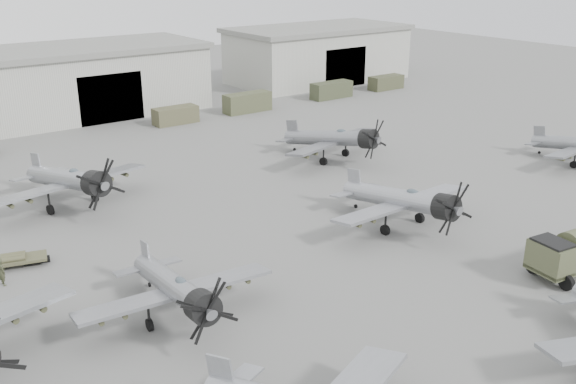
% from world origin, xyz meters
% --- Properties ---
extents(ground, '(220.00, 220.00, 0.00)m').
position_xyz_m(ground, '(0.00, 0.00, 0.00)').
color(ground, '#5F5F5D').
rests_on(ground, ground).
extents(hangar_center, '(29.00, 14.80, 8.70)m').
position_xyz_m(hangar_center, '(0.00, 61.96, 4.37)').
color(hangar_center, '#B1B2A6').
rests_on(hangar_center, ground).
extents(hangar_right, '(29.00, 14.80, 8.70)m').
position_xyz_m(hangar_right, '(38.00, 61.96, 4.37)').
color(hangar_right, '#B1B2A6').
rests_on(hangar_right, ground).
extents(support_truck_4, '(5.45, 2.20, 2.06)m').
position_xyz_m(support_truck_4, '(5.97, 50.00, 1.03)').
color(support_truck_4, '#494830').
rests_on(support_truck_4, ground).
extents(support_truck_5, '(6.45, 2.20, 2.50)m').
position_xyz_m(support_truck_5, '(16.48, 50.00, 1.25)').
color(support_truck_5, '#42462E').
rests_on(support_truck_5, ground).
extents(support_truck_6, '(6.36, 2.20, 2.33)m').
position_xyz_m(support_truck_6, '(30.91, 50.00, 1.17)').
color(support_truck_6, '#383E28').
rests_on(support_truck_6, ground).
extents(support_truck_7, '(5.70, 2.20, 2.08)m').
position_xyz_m(support_truck_7, '(41.86, 50.00, 1.04)').
color(support_truck_7, '#3D402A').
rests_on(support_truck_7, ground).
extents(aircraft_mid_1, '(11.52, 10.37, 4.59)m').
position_xyz_m(aircraft_mid_1, '(-14.78, 8.94, 2.09)').
color(aircraft_mid_1, gray).
rests_on(aircraft_mid_1, ground).
extents(aircraft_mid_2, '(12.56, 11.30, 5.05)m').
position_xyz_m(aircraft_mid_2, '(5.09, 10.66, 2.30)').
color(aircraft_mid_2, '#9A9BA2').
rests_on(aircraft_mid_2, ground).
extents(aircraft_far_0, '(13.42, 12.07, 5.32)m').
position_xyz_m(aircraft_far_0, '(-13.64, 29.75, 2.42)').
color(aircraft_far_0, gray).
rests_on(aircraft_far_0, ground).
extents(aircraft_far_1, '(12.72, 11.45, 5.06)m').
position_xyz_m(aircraft_far_1, '(12.01, 26.79, 2.30)').
color(aircraft_far_1, gray).
rests_on(aircraft_far_1, ground).
extents(ground_crew, '(0.52, 0.72, 1.83)m').
position_xyz_m(ground_crew, '(-21.71, 19.48, 0.92)').
color(ground_crew, '#383B27').
rests_on(ground_crew, ground).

